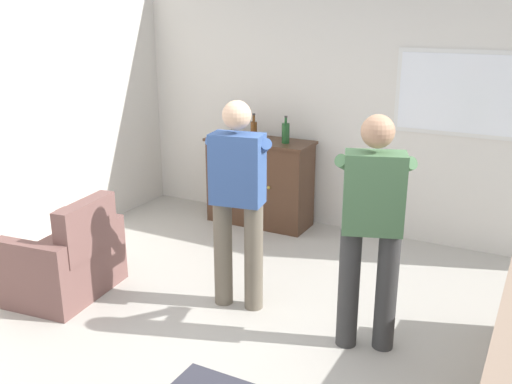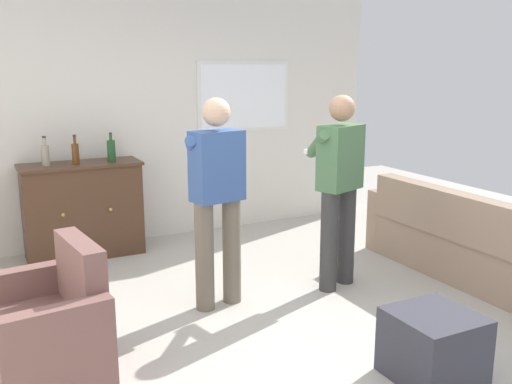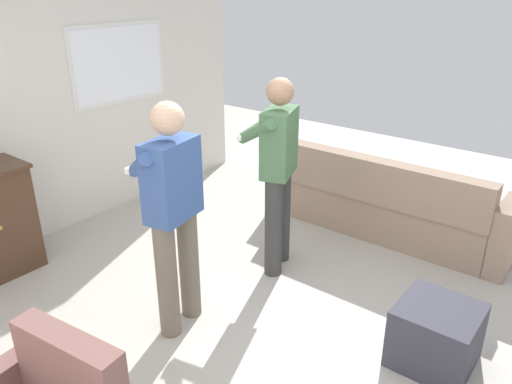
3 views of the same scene
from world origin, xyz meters
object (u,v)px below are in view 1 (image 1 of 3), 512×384
at_px(bottle_spirits_clear, 286,133).
at_px(bottle_liquor_amber, 254,130).
at_px(bottle_wine_green, 234,127).
at_px(armchair, 68,262).
at_px(person_standing_right, 372,223).
at_px(person_standing_left, 238,196).
at_px(sideboard_cabinet, 260,182).

bearing_deg(bottle_spirits_clear, bottle_liquor_amber, -173.36).
bearing_deg(bottle_wine_green, armchair, -98.07).
relative_size(bottle_liquor_amber, person_standing_right, 0.17).
height_order(bottle_spirits_clear, person_standing_left, person_standing_left).
distance_m(sideboard_cabinet, bottle_liquor_amber, 0.60).
relative_size(armchair, bottle_spirits_clear, 3.27).
bearing_deg(bottle_liquor_amber, person_standing_right, -43.88).
xyz_separation_m(sideboard_cabinet, person_standing_left, (0.73, -1.76, 0.45)).
xyz_separation_m(bottle_wine_green, bottle_spirits_clear, (0.63, -0.01, 0.00)).
bearing_deg(bottle_liquor_amber, bottle_wine_green, 168.88).
bearing_deg(armchair, bottle_wine_green, 81.93).
xyz_separation_m(bottle_wine_green, person_standing_left, (1.05, -1.76, -0.14)).
xyz_separation_m(armchair, person_standing_left, (1.37, 0.51, 0.65)).
distance_m(armchair, bottle_wine_green, 2.42).
relative_size(sideboard_cabinet, bottle_wine_green, 4.09).
bearing_deg(bottle_wine_green, sideboard_cabinet, 1.03).
relative_size(bottle_spirits_clear, person_standing_left, 0.17).
distance_m(armchair, bottle_spirits_clear, 2.57).
distance_m(bottle_wine_green, bottle_liquor_amber, 0.28).
bearing_deg(bottle_liquor_amber, armchair, -105.07).
height_order(bottle_liquor_amber, person_standing_left, person_standing_left).
relative_size(bottle_liquor_amber, bottle_spirits_clear, 1.01).
distance_m(armchair, person_standing_left, 1.60).
xyz_separation_m(armchair, person_standing_right, (2.46, 0.41, 0.65)).
relative_size(bottle_spirits_clear, person_standing_right, 0.17).
bearing_deg(person_standing_right, bottle_wine_green, 139.18).
xyz_separation_m(bottle_liquor_amber, bottle_spirits_clear, (0.36, 0.04, 0.00)).
relative_size(bottle_wine_green, person_standing_left, 0.17).
height_order(person_standing_left, person_standing_right, same).
bearing_deg(sideboard_cabinet, armchair, -105.74).
distance_m(bottle_liquor_amber, bottle_spirits_clear, 0.36).
bearing_deg(sideboard_cabinet, bottle_wine_green, -178.97).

